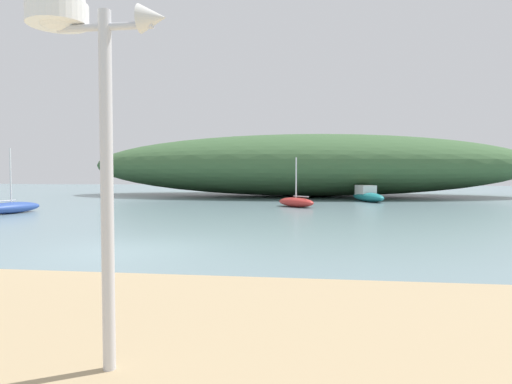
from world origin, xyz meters
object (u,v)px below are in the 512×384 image
mast_structure (73,41)px  sailboat_outer_mooring (296,202)px  motorboat_west_reach (367,195)px  sailboat_near_shore (11,207)px

mast_structure → sailboat_outer_mooring: size_ratio=1.27×
motorboat_west_reach → sailboat_outer_mooring: bearing=-129.0°
mast_structure → motorboat_west_reach: (5.73, 28.92, -2.89)m
mast_structure → sailboat_outer_mooring: mast_structure is taller
mast_structure → motorboat_west_reach: size_ratio=0.83×
mast_structure → sailboat_outer_mooring: (1.00, 23.07, -3.02)m
sailboat_outer_mooring → sailboat_near_shore: size_ratio=0.85×
sailboat_outer_mooring → motorboat_west_reach: size_ratio=0.65×
sailboat_near_shore → sailboat_outer_mooring: bearing=23.8°
sailboat_near_shore → motorboat_west_reach: bearing=32.7°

